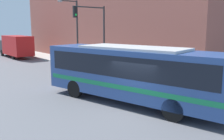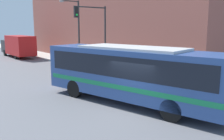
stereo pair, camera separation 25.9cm
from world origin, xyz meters
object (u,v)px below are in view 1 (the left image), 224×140
Objects in this scene: traffic_light_pole at (94,28)px; city_bus at (132,71)px; delivery_truck at (15,46)px; street_lamp at (75,27)px; fire_hydrant at (161,79)px.

city_bus is at bearing -112.30° from traffic_light_pole.
delivery_truck is (2.01, 25.44, -0.20)m from city_bus.
street_lamp is (0.86, 4.82, 0.02)m from traffic_light_pole.
delivery_truck is at bearing 100.96° from street_lamp.
city_bus is 25.52m from delivery_truck.
traffic_light_pole is at bearing 54.81° from city_bus.
traffic_light_pole is (-0.91, 6.91, 3.65)m from fire_hydrant.
street_lamp is (4.36, 13.35, 2.32)m from city_bus.
city_bus is 14.23m from street_lamp.
street_lamp reaches higher than delivery_truck.
city_bus is 4.88m from fire_hydrant.
delivery_truck is 23.97m from fire_hydrant.
traffic_light_pole is 4.90m from street_lamp.
city_bus is 1.90× the size of traffic_light_pole.
traffic_light_pole is 0.87× the size of street_lamp.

